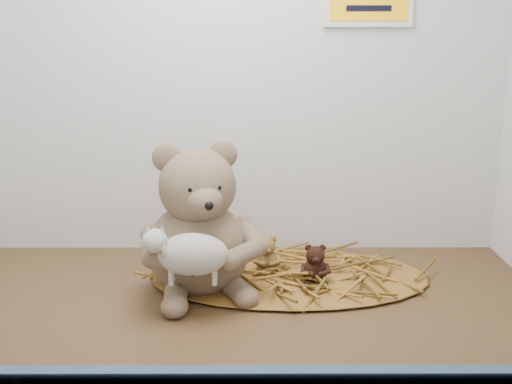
{
  "coord_description": "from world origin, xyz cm",
  "views": [
    {
      "loc": [
        6.74,
        -106.7,
        49.0
      ],
      "look_at": [
        6.97,
        1.84,
        20.39
      ],
      "focal_mm": 45.0,
      "sensor_mm": 36.0,
      "label": 1
    }
  ],
  "objects_px": {
    "main_teddy": "(197,218)",
    "mini_teddy_brown": "(315,262)",
    "toy_lamb": "(193,254)",
    "mini_teddy_tan": "(267,252)"
  },
  "relations": [
    {
      "from": "mini_teddy_tan",
      "to": "toy_lamb",
      "type": "bearing_deg",
      "value": -126.34
    },
    {
      "from": "mini_teddy_brown",
      "to": "main_teddy",
      "type": "bearing_deg",
      "value": -173.22
    },
    {
      "from": "toy_lamb",
      "to": "mini_teddy_brown",
      "type": "xyz_separation_m",
      "value": [
        0.22,
        0.13,
        -0.06
      ]
    },
    {
      "from": "main_teddy",
      "to": "mini_teddy_brown",
      "type": "distance_m",
      "value": 0.24
    },
    {
      "from": "toy_lamb",
      "to": "mini_teddy_brown",
      "type": "bearing_deg",
      "value": 30.19
    },
    {
      "from": "mini_teddy_tan",
      "to": "mini_teddy_brown",
      "type": "relative_size",
      "value": 0.97
    },
    {
      "from": "toy_lamb",
      "to": "mini_teddy_tan",
      "type": "xyz_separation_m",
      "value": [
        0.13,
        0.18,
        -0.06
      ]
    },
    {
      "from": "main_teddy",
      "to": "toy_lamb",
      "type": "xyz_separation_m",
      "value": [
        -0.0,
        -0.1,
        -0.03
      ]
    },
    {
      "from": "main_teddy",
      "to": "toy_lamb",
      "type": "distance_m",
      "value": 0.11
    },
    {
      "from": "toy_lamb",
      "to": "mini_teddy_tan",
      "type": "bearing_deg",
      "value": 54.74
    }
  ]
}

